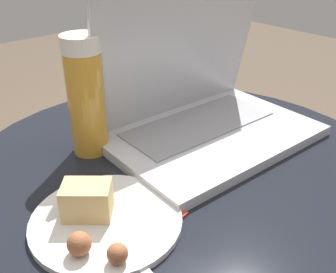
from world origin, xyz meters
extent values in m
cylinder|color=black|center=(0.00, 0.00, 0.53)|extent=(0.74, 0.74, 0.02)
cube|color=#B7332D|center=(-0.17, -0.05, 0.54)|extent=(0.19, 0.15, 0.00)
cube|color=silver|center=(0.11, 0.03, 0.55)|extent=(0.39, 0.27, 0.02)
cube|color=gray|center=(0.11, 0.07, 0.56)|extent=(0.30, 0.13, 0.00)
cube|color=silver|center=(0.11, 0.13, 0.68)|extent=(0.38, 0.07, 0.25)
cube|color=black|center=(0.11, 0.13, 0.68)|extent=(0.35, 0.06, 0.22)
cylinder|color=gold|center=(-0.08, 0.15, 0.63)|extent=(0.06, 0.06, 0.18)
cylinder|color=white|center=(-0.08, 0.15, 0.73)|extent=(0.06, 0.06, 0.03)
cylinder|color=silver|center=(-0.17, -0.03, 0.54)|extent=(0.20, 0.20, 0.01)
cube|color=#DBB775|center=(-0.18, -0.01, 0.57)|extent=(0.08, 0.08, 0.05)
sphere|color=#9E5B38|center=(-0.20, -0.11, 0.56)|extent=(0.03, 0.03, 0.03)
sphere|color=#9E5B38|center=(-0.22, -0.07, 0.56)|extent=(0.03, 0.03, 0.03)
cube|color=#B2B2B7|center=(-0.18, -0.12, 0.54)|extent=(0.03, 0.11, 0.00)
cube|color=#B2B2B7|center=(-0.17, -0.04, 0.54)|extent=(0.03, 0.05, 0.00)
camera|label=1|loc=(-0.37, -0.40, 0.89)|focal=42.00mm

